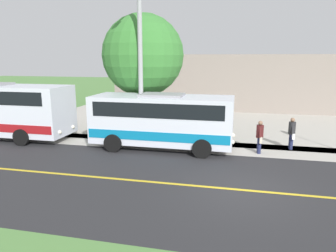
{
  "coord_description": "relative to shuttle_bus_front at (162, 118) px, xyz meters",
  "views": [
    {
      "loc": [
        10.55,
        -0.3,
        4.55
      ],
      "look_at": [
        -3.5,
        -3.46,
        1.4
      ],
      "focal_mm": 33.35,
      "sensor_mm": 36.0,
      "label": 1
    }
  ],
  "objects": [
    {
      "name": "tree_curbside",
      "position": [
        -2.87,
        -1.84,
        3.14
      ],
      "size": [
        4.79,
        4.79,
        7.09
      ],
      "color": "#4C3826",
      "rests_on": "ground"
    },
    {
      "name": "ground_plane",
      "position": [
        4.53,
        4.0,
        -1.55
      ],
      "size": [
        120.0,
        120.0,
        0.0
      ],
      "primitive_type": "plane",
      "color": "#548442"
    },
    {
      "name": "parking_lot_surface",
      "position": [
        -7.87,
        7.0,
        -1.54
      ],
      "size": [
        14.0,
        36.0,
        0.01
      ],
      "primitive_type": "cube",
      "color": "#B2ADA3",
      "rests_on": "ground"
    },
    {
      "name": "sidewalk",
      "position": [
        -0.67,
        4.0,
        -1.54
      ],
      "size": [
        2.4,
        100.0,
        0.01
      ],
      "primitive_type": "cube",
      "color": "#B2ADA3",
      "rests_on": "ground"
    },
    {
      "name": "street_light_pole",
      "position": [
        -0.35,
        -1.25,
        3.14
      ],
      "size": [
        1.97,
        0.24,
        8.55
      ],
      "color": "#9E9EA3",
      "rests_on": "ground"
    },
    {
      "name": "pedestrian_with_bags",
      "position": [
        -1.22,
        6.44,
        -0.68
      ],
      "size": [
        0.72,
        0.34,
        1.62
      ],
      "color": "#1E2347",
      "rests_on": "ground"
    },
    {
      "name": "pedestrian_waiting",
      "position": [
        -0.16,
        4.82,
        -0.69
      ],
      "size": [
        0.72,
        0.34,
        1.6
      ],
      "color": "#1E2347",
      "rests_on": "ground"
    },
    {
      "name": "commercial_building",
      "position": [
        -16.87,
        3.8,
        0.88
      ],
      "size": [
        10.0,
        22.41,
        4.85
      ],
      "primitive_type": "cube",
      "color": "gray",
      "rests_on": "ground"
    },
    {
      "name": "road_surface",
      "position": [
        4.53,
        4.0,
        -1.54
      ],
      "size": [
        8.0,
        100.0,
        0.01
      ],
      "primitive_type": "cube",
      "color": "#28282B",
      "rests_on": "ground"
    },
    {
      "name": "shuttle_bus_front",
      "position": [
        0.0,
        0.0,
        0.0
      ],
      "size": [
        2.72,
        7.19,
        2.8
      ],
      "color": "silver",
      "rests_on": "ground"
    },
    {
      "name": "road_centre_line",
      "position": [
        4.53,
        4.0,
        -1.54
      ],
      "size": [
        0.16,
        100.0,
        0.0
      ],
      "primitive_type": "cube",
      "color": "gold",
      "rests_on": "ground"
    }
  ]
}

